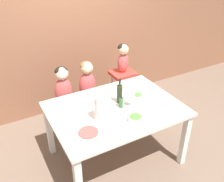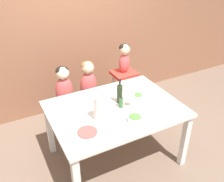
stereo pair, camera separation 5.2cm
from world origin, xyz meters
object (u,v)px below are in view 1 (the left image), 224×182
object	(u,v)px
chair_right_highchair	(122,82)
wine_glass_near	(132,96)
person_baby_right	(123,56)
salad_bowl_large	(136,118)
chair_far_center	(89,103)
person_child_left	(63,86)
paper_towel_roll	(100,109)
person_child_center	(87,80)
salad_bowl_small	(138,96)
wine_bottle	(120,93)
dinner_plate_back_right	(140,88)
dinner_plate_front_right	(156,110)
chair_far_left	(66,110)
dinner_plate_back_left	(71,104)
dinner_plate_front_left	(88,132)

from	to	relation	value
chair_right_highchair	wine_glass_near	distance (m)	0.99
person_baby_right	salad_bowl_large	distance (m)	1.24
chair_far_center	salad_bowl_large	xyz separation A→B (m)	(0.06, -1.11, 0.42)
salad_bowl_large	person_child_left	bearing A→B (deg)	110.17
paper_towel_roll	salad_bowl_large	bearing A→B (deg)	-34.86
person_child_center	salad_bowl_small	xyz separation A→B (m)	(0.32, -0.76, 0.04)
person_child_center	wine_bottle	size ratio (longest dim) A/B	1.87
person_baby_right	chair_far_center	bearing A→B (deg)	-179.81
salad_bowl_large	dinner_plate_back_right	world-z (taller)	salad_bowl_large
person_child_left	salad_bowl_large	bearing A→B (deg)	-69.83
salad_bowl_large	dinner_plate_back_right	size ratio (longest dim) A/B	0.75
paper_towel_roll	wine_glass_near	world-z (taller)	paper_towel_roll
paper_towel_roll	salad_bowl_large	distance (m)	0.39
wine_glass_near	dinner_plate_back_right	distance (m)	0.45
person_child_left	wine_glass_near	size ratio (longest dim) A/B	3.02
person_baby_right	salad_bowl_small	world-z (taller)	person_baby_right
dinner_plate_front_right	person_child_center	bearing A→B (deg)	108.93
person_baby_right	dinner_plate_back_right	distance (m)	0.62
person_child_left	paper_towel_roll	world-z (taller)	paper_towel_roll
chair_right_highchair	salad_bowl_small	bearing A→B (deg)	-108.13
chair_far_left	dinner_plate_back_right	bearing A→B (deg)	-33.68
salad_bowl_large	chair_far_left	bearing A→B (deg)	110.20
wine_glass_near	salad_bowl_small	bearing A→B (deg)	29.88
person_child_left	person_baby_right	bearing A→B (deg)	0.03
chair_far_center	wine_bottle	xyz separation A→B (m)	(0.10, -0.71, 0.51)
chair_far_left	person_child_left	xyz separation A→B (m)	(0.00, 0.00, 0.38)
salad_bowl_large	salad_bowl_small	world-z (taller)	same
dinner_plate_back_right	chair_far_left	bearing A→B (deg)	146.32
paper_towel_roll	dinner_plate_front_right	world-z (taller)	paper_towel_roll
wine_bottle	paper_towel_roll	bearing A→B (deg)	-151.88
person_child_center	wine_glass_near	size ratio (longest dim) A/B	3.02
salad_bowl_small	dinner_plate_back_right	world-z (taller)	salad_bowl_small
chair_far_left	chair_far_center	size ratio (longest dim) A/B	1.00
paper_towel_roll	wine_glass_near	xyz separation A→B (m)	(0.42, 0.05, -0.00)
chair_far_center	dinner_plate_back_left	distance (m)	0.75
person_child_center	dinner_plate_back_left	bearing A→B (deg)	-131.33
person_baby_right	salad_bowl_large	world-z (taller)	person_baby_right
person_child_left	person_child_center	distance (m)	0.35
chair_far_left	dinner_plate_front_left	xyz separation A→B (m)	(-0.10, -1.04, 0.39)
chair_right_highchair	salad_bowl_small	world-z (taller)	salad_bowl_small
person_baby_right	wine_glass_near	bearing A→B (deg)	-115.16
chair_right_highchair	person_baby_right	size ratio (longest dim) A/B	1.72
dinner_plate_back_right	dinner_plate_front_right	world-z (taller)	same
paper_towel_roll	wine_glass_near	size ratio (longest dim) A/B	1.43
dinner_plate_back_left	dinner_plate_back_right	xyz separation A→B (m)	(0.92, -0.08, 0.00)
chair_far_left	chair_right_highchair	bearing A→B (deg)	0.00
wine_bottle	dinner_plate_back_right	world-z (taller)	wine_bottle
person_child_center	dinner_plate_front_left	distance (m)	1.14
dinner_plate_back_left	wine_bottle	bearing A→B (deg)	-23.91
chair_right_highchair	salad_bowl_large	size ratio (longest dim) A/B	4.89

